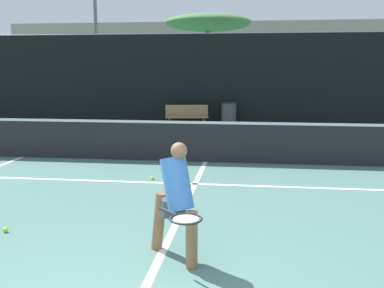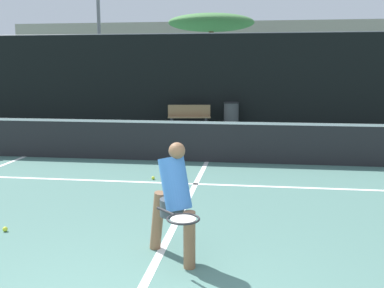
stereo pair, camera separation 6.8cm
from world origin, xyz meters
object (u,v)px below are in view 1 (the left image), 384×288
(courtside_bench, at_px, (187,116))
(trash_bin, at_px, (229,116))
(parked_car, at_px, (288,104))
(player_practicing, at_px, (176,197))

(courtside_bench, bearing_deg, trash_bin, 0.22)
(courtside_bench, relative_size, parked_car, 0.34)
(player_practicing, distance_m, trash_bin, 11.17)
(courtside_bench, relative_size, trash_bin, 1.60)
(parked_car, bearing_deg, player_practicing, -99.28)
(courtside_bench, distance_m, parked_car, 5.66)
(trash_bin, relative_size, parked_car, 0.21)
(player_practicing, height_order, courtside_bench, player_practicing)
(courtside_bench, bearing_deg, player_practicing, -90.99)
(courtside_bench, bearing_deg, parked_car, 38.40)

